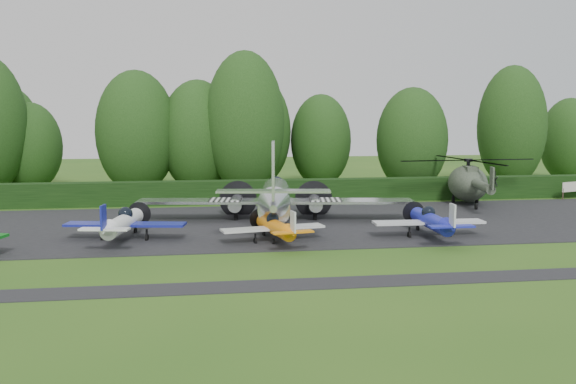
{
  "coord_description": "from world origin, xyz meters",
  "views": [
    {
      "loc": [
        -2.8,
        -33.93,
        7.7
      ],
      "look_at": [
        3.53,
        8.13,
        2.5
      ],
      "focal_mm": 40.0,
      "sensor_mm": 36.0,
      "label": 1
    }
  ],
  "objects": [
    {
      "name": "ground",
      "position": [
        0.0,
        0.0,
        0.0
      ],
      "size": [
        160.0,
        160.0,
        0.0
      ],
      "primitive_type": "plane",
      "color": "#285317",
      "rests_on": "ground"
    },
    {
      "name": "apron",
      "position": [
        0.0,
        10.0,
        0.0
      ],
      "size": [
        70.0,
        18.0,
        0.01
      ],
      "primitive_type": "cube",
      "color": "black",
      "rests_on": "ground"
    },
    {
      "name": "taxiway_verge",
      "position": [
        0.0,
        -6.0,
        0.0
      ],
      "size": [
        70.0,
        2.0,
        0.0
      ],
      "primitive_type": "cube",
      "color": "black",
      "rests_on": "ground"
    },
    {
      "name": "hedgerow",
      "position": [
        0.0,
        21.0,
        0.0
      ],
      "size": [
        90.0,
        1.6,
        2.0
      ],
      "primitive_type": "cube",
      "color": "black",
      "rests_on": "ground"
    },
    {
      "name": "transport_plane",
      "position": [
        2.98,
        10.28,
        1.77
      ],
      "size": [
        19.78,
        15.17,
        6.34
      ],
      "rotation": [
        0.0,
        0.0,
        0.14
      ],
      "color": "silver",
      "rests_on": "ground"
    },
    {
      "name": "light_plane_white",
      "position": [
        -6.99,
        5.25,
        1.17
      ],
      "size": [
        7.31,
        7.69,
        2.81
      ],
      "rotation": [
        0.0,
        0.0,
        0.18
      ],
      "color": "white",
      "rests_on": "ground"
    },
    {
      "name": "light_plane_orange",
      "position": [
        2.05,
        3.4,
        1.01
      ],
      "size": [
        6.32,
        6.64,
        2.43
      ],
      "rotation": [
        0.0,
        0.0,
        -0.19
      ],
      "color": "orange",
      "rests_on": "ground"
    },
    {
      "name": "light_plane_blue",
      "position": [
        11.81,
        3.47,
        1.12
      ],
      "size": [
        7.01,
        7.37,
        2.69
      ],
      "rotation": [
        0.0,
        0.0,
        0.03
      ],
      "color": "#1D23AF",
      "rests_on": "ground"
    },
    {
      "name": "helicopter",
      "position": [
        20.41,
        17.34,
        2.1
      ],
      "size": [
        12.14,
        14.21,
        3.91
      ],
      "rotation": [
        0.0,
        0.0,
        0.2
      ],
      "color": "#303B2D",
      "rests_on": "ground"
    },
    {
      "name": "sign_board",
      "position": [
        31.28,
        19.09,
        1.08
      ],
      "size": [
        2.84,
        0.11,
        1.6
      ],
      "rotation": [
        0.0,
        0.0,
        -0.33
      ],
      "color": "#3F3326",
      "rests_on": "ground"
    },
    {
      "name": "tree_1",
      "position": [
        10.68,
        32.48,
        4.87
      ],
      "size": [
        6.37,
        6.37,
        9.76
      ],
      "color": "black",
      "rests_on": "ground"
    },
    {
      "name": "tree_2",
      "position": [
        39.42,
        33.1,
        4.73
      ],
      "size": [
        6.36,
        6.36,
        9.49
      ],
      "color": "black",
      "rests_on": "ground"
    },
    {
      "name": "tree_3",
      "position": [
        -18.72,
        33.14,
        4.42
      ],
      "size": [
        6.2,
        6.2,
        8.87
      ],
      "color": "black",
      "rests_on": "ground"
    },
    {
      "name": "tree_4",
      "position": [
        -8.02,
        29.29,
        5.93
      ],
      "size": [
        7.74,
        7.74,
        11.87
      ],
      "color": "black",
      "rests_on": "ground"
    },
    {
      "name": "tree_6",
      "position": [
        30.3,
        29.03,
        6.35
      ],
      "size": [
        7.05,
        7.05,
        12.72
      ],
      "color": "black",
      "rests_on": "ground"
    },
    {
      "name": "tree_7",
      "position": [
        18.71,
        26.78,
        5.14
      ],
      "size": [
        7.0,
        7.0,
        10.3
      ],
      "color": "black",
      "rests_on": "ground"
    },
    {
      "name": "tree_9",
      "position": [
        -2.17,
        29.54,
        5.5
      ],
      "size": [
        7.33,
        7.33,
        11.02
      ],
      "color": "black",
      "rests_on": "ground"
    },
    {
      "name": "tree_10",
      "position": [
        2.3,
        27.58,
        6.83
      ],
      "size": [
        7.59,
        7.59,
        13.68
      ],
      "color": "black",
      "rests_on": "ground"
    },
    {
      "name": "tree_11",
      "position": [
        -21.03,
        36.26,
        5.16
      ],
      "size": [
        5.62,
        5.62,
        10.35
      ],
      "color": "black",
      "rests_on": "ground"
    },
    {
      "name": "tree_12",
      "position": [
        3.63,
        32.27,
        5.89
      ],
      "size": [
        7.61,
        7.61,
        11.8
      ],
      "color": "black",
      "rests_on": "ground"
    }
  ]
}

